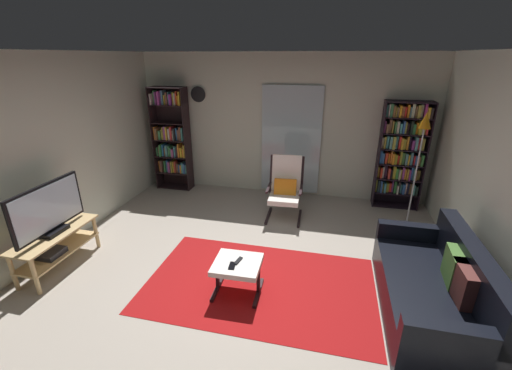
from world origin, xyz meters
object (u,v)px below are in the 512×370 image
at_px(television, 49,210).
at_px(wall_clock, 198,94).
at_px(floor_lamp_by_shelf, 422,140).
at_px(leather_sofa, 435,290).
at_px(ottoman, 237,267).
at_px(cell_phone, 232,266).
at_px(tv_remote, 238,261).
at_px(bookshelf_near_sofa, 402,152).
at_px(lounge_armchair, 285,186).
at_px(bookshelf_near_tv, 172,138).
at_px(tv_stand, 56,245).

xyz_separation_m(television, wall_clock, (0.73, 3.07, 1.05)).
bearing_deg(floor_lamp_by_shelf, leather_sofa, -93.56).
height_order(ottoman, cell_phone, cell_phone).
xyz_separation_m(television, tv_remote, (2.35, 0.06, -0.39)).
bearing_deg(television, cell_phone, -0.92).
xyz_separation_m(bookshelf_near_sofa, leather_sofa, (-0.02, -2.76, -0.70)).
bearing_deg(lounge_armchair, wall_clock, 152.01).
distance_m(leather_sofa, wall_clock, 4.93).
distance_m(bookshelf_near_tv, wall_clock, 1.00).
xyz_separation_m(ottoman, cell_phone, (-0.03, -0.08, 0.07)).
distance_m(bookshelf_near_sofa, cell_phone, 3.70).
bearing_deg(wall_clock, leather_sofa, -38.22).
height_order(bookshelf_near_tv, cell_phone, bookshelf_near_tv).
bearing_deg(floor_lamp_by_shelf, bookshelf_near_tv, 171.37).
bearing_deg(bookshelf_near_tv, floor_lamp_by_shelf, -8.63).
height_order(bookshelf_near_tv, tv_remote, bookshelf_near_tv).
bearing_deg(ottoman, floor_lamp_by_shelf, 44.71).
relative_size(lounge_armchair, cell_phone, 7.30).
height_order(lounge_armchair, cell_phone, lounge_armchair).
height_order(tv_stand, television, television).
xyz_separation_m(television, ottoman, (2.34, 0.04, -0.47)).
xyz_separation_m(lounge_armchair, cell_phone, (-0.27, -2.13, -0.13)).
relative_size(bookshelf_near_sofa, cell_phone, 13.24).
height_order(ottoman, floor_lamp_by_shelf, floor_lamp_by_shelf).
bearing_deg(ottoman, bookshelf_near_tv, 127.11).
xyz_separation_m(tv_stand, bookshelf_near_sofa, (4.43, 2.95, 0.68)).
bearing_deg(bookshelf_near_sofa, tv_remote, -125.91).
height_order(leather_sofa, floor_lamp_by_shelf, floor_lamp_by_shelf).
relative_size(tv_stand, ottoman, 2.10).
distance_m(ottoman, floor_lamp_by_shelf, 3.26).
bearing_deg(tv_stand, bookshelf_near_tv, 85.99).
relative_size(bookshelf_near_tv, cell_phone, 14.25).
height_order(bookshelf_near_tv, bookshelf_near_sofa, bookshelf_near_tv).
relative_size(television, wall_clock, 3.55).
relative_size(bookshelf_near_sofa, leather_sofa, 1.02).
height_order(ottoman, wall_clock, wall_clock).
bearing_deg(tv_stand, floor_lamp_by_shelf, 26.22).
relative_size(bookshelf_near_tv, floor_lamp_by_shelf, 1.11).
relative_size(bookshelf_near_sofa, wall_clock, 6.39).
distance_m(leather_sofa, tv_remote, 2.06).
height_order(bookshelf_near_tv, lounge_armchair, bookshelf_near_tv).
bearing_deg(cell_phone, leather_sofa, -0.68).
bearing_deg(cell_phone, bookshelf_near_tv, 119.45).
bearing_deg(bookshelf_near_tv, tv_remote, -52.63).
relative_size(television, lounge_armchair, 1.01).
relative_size(tv_stand, leather_sofa, 0.61).
xyz_separation_m(cell_phone, wall_clock, (-1.58, 3.11, 1.45)).
distance_m(tv_remote, floor_lamp_by_shelf, 3.22).
bearing_deg(ottoman, leather_sofa, 3.62).
bearing_deg(tv_stand, leather_sofa, 2.51).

